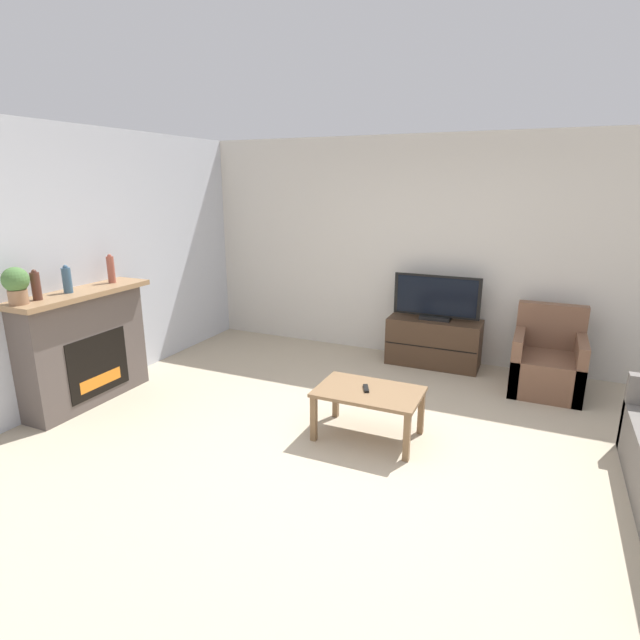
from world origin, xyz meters
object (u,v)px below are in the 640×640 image
object	(u,v)px
armchair	(547,364)
tv	(436,299)
mantel_vase_centre_left	(67,280)
potted_plant	(16,284)
fireplace	(84,346)
tv_stand	(434,342)
mantel_vase_right	(111,269)
mantel_vase_left	(36,286)
remote	(366,388)
coffee_table	(369,397)

from	to	relation	value
armchair	tv	bearing A→B (deg)	167.98
mantel_vase_centre_left	armchair	size ratio (longest dim) A/B	0.30
mantel_vase_centre_left	potted_plant	distance (m)	0.50
fireplace	tv_stand	size ratio (longest dim) A/B	1.30
mantel_vase_right	fireplace	bearing A→B (deg)	-92.27
fireplace	mantel_vase_centre_left	distance (m)	0.70
potted_plant	tv_stand	size ratio (longest dim) A/B	0.29
mantel_vase_left	potted_plant	world-z (taller)	potted_plant
mantel_vase_centre_left	tv_stand	xyz separation A→B (m)	(2.95, 2.58, -0.99)
mantel_vase_centre_left	armchair	xyz separation A→B (m)	(4.21, 2.31, -0.99)
remote	mantel_vase_right	bearing A→B (deg)	156.14
fireplace	armchair	size ratio (longest dim) A/B	1.59
mantel_vase_left	coffee_table	size ratio (longest dim) A/B	0.31
potted_plant	armchair	distance (m)	5.16
potted_plant	tv_stand	distance (m)	4.38
mantel_vase_right	remote	size ratio (longest dim) A/B	1.95
fireplace	coffee_table	bearing A→B (deg)	8.93
potted_plant	remote	xyz separation A→B (m)	(2.78, 1.05, -0.88)
mantel_vase_left	potted_plant	bearing A→B (deg)	-90.00
remote	tv_stand	bearing A→B (deg)	60.85
fireplace	armchair	bearing A→B (deg)	27.51
mantel_vase_left	mantel_vase_centre_left	world-z (taller)	mantel_vase_left
fireplace	tv	world-z (taller)	fireplace
coffee_table	mantel_vase_left	bearing A→B (deg)	-162.80
armchair	coffee_table	size ratio (longest dim) A/B	1.00
tv_stand	remote	world-z (taller)	tv_stand
mantel_vase_left	tv	world-z (taller)	mantel_vase_left
fireplace	potted_plant	size ratio (longest dim) A/B	4.42
mantel_vase_right	potted_plant	world-z (taller)	potted_plant
mantel_vase_right	potted_plant	xyz separation A→B (m)	(0.00, -1.03, 0.04)
mantel_vase_left	remote	xyz separation A→B (m)	(2.78, 0.87, -0.83)
tv	remote	xyz separation A→B (m)	(-0.17, -2.02, -0.37)
tv_stand	remote	xyz separation A→B (m)	(-0.17, -2.02, 0.16)
fireplace	potted_plant	world-z (taller)	potted_plant
mantel_vase_left	mantel_vase_centre_left	size ratio (longest dim) A/B	1.03
mantel_vase_left	coffee_table	distance (m)	3.07
tv_stand	armchair	bearing A→B (deg)	-12.11
mantel_vase_centre_left	coffee_table	xyz separation A→B (m)	(2.81, 0.55, -0.90)
armchair	tv_stand	bearing A→B (deg)	167.89
mantel_vase_centre_left	tv_stand	size ratio (longest dim) A/B	0.24
mantel_vase_right	armchair	distance (m)	4.67
mantel_vase_right	potted_plant	size ratio (longest dim) A/B	0.93
tv	potted_plant	bearing A→B (deg)	-133.85
fireplace	potted_plant	bearing A→B (deg)	-88.40
armchair	potted_plant	bearing A→B (deg)	-146.34
potted_plant	mantel_vase_right	bearing A→B (deg)	90.00
mantel_vase_right	armchair	size ratio (longest dim) A/B	0.34
armchair	mantel_vase_centre_left	bearing A→B (deg)	-151.27
mantel_vase_right	tv_stand	distance (m)	3.73
tv	remote	distance (m)	2.06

